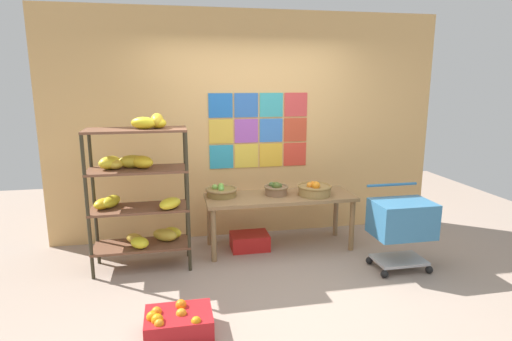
# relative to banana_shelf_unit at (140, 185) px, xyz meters

# --- Properties ---
(ground) EXTENTS (9.08, 9.08, 0.00)m
(ground) POSITION_rel_banana_shelf_unit_xyz_m (1.31, -0.76, -0.90)
(ground) COLOR gray
(back_wall_with_art) EXTENTS (4.93, 0.07, 2.81)m
(back_wall_with_art) POSITION_rel_banana_shelf_unit_xyz_m (1.31, 0.81, 0.50)
(back_wall_with_art) COLOR #E1AD67
(back_wall_with_art) RESTS_ON ground
(banana_shelf_unit) EXTENTS (1.01, 0.51, 1.64)m
(banana_shelf_unit) POSITION_rel_banana_shelf_unit_xyz_m (0.00, 0.00, 0.00)
(banana_shelf_unit) COLOR #312C1D
(banana_shelf_unit) RESTS_ON ground
(display_table) EXTENTS (1.74, 0.62, 0.65)m
(display_table) POSITION_rel_banana_shelf_unit_xyz_m (1.57, 0.22, -0.33)
(display_table) COLOR olive
(display_table) RESTS_ON ground
(fruit_basket_right) EXTENTS (0.40, 0.40, 0.18)m
(fruit_basket_right) POSITION_rel_banana_shelf_unit_xyz_m (1.97, 0.15, -0.18)
(fruit_basket_right) COLOR olive
(fruit_basket_right) RESTS_ON display_table
(fruit_basket_back_left) EXTENTS (0.29, 0.29, 0.16)m
(fruit_basket_back_left) POSITION_rel_banana_shelf_unit_xyz_m (1.53, 0.27, -0.18)
(fruit_basket_back_left) COLOR #866245
(fruit_basket_back_left) RESTS_ON display_table
(fruit_basket_centre) EXTENTS (0.37, 0.37, 0.14)m
(fruit_basket_centre) POSITION_rel_banana_shelf_unit_xyz_m (0.89, 0.33, -0.20)
(fruit_basket_centre) COLOR olive
(fruit_basket_centre) RESTS_ON display_table
(produce_crate_under_table) EXTENTS (0.44, 0.33, 0.19)m
(produce_crate_under_table) POSITION_rel_banana_shelf_unit_xyz_m (1.21, 0.25, -0.81)
(produce_crate_under_table) COLOR red
(produce_crate_under_table) RESTS_ON ground
(orange_crate_foreground) EXTENTS (0.53, 0.38, 0.24)m
(orange_crate_foreground) POSITION_rel_banana_shelf_unit_xyz_m (0.33, -1.34, -0.80)
(orange_crate_foreground) COLOR red
(orange_crate_foreground) RESTS_ON ground
(shopping_cart) EXTENTS (0.61, 0.48, 0.88)m
(shopping_cart) POSITION_rel_banana_shelf_unit_xyz_m (2.67, -0.60, -0.38)
(shopping_cart) COLOR black
(shopping_cart) RESTS_ON ground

